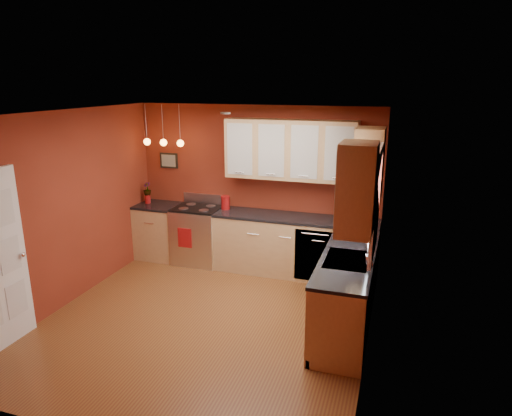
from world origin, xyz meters
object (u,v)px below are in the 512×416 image
(gas_range, at_px, (198,234))
(coffee_maker, at_px, (346,214))
(sink, at_px, (347,261))
(red_canister, at_px, (225,203))
(soap_pump, at_px, (369,258))

(gas_range, xyz_separation_m, coffee_maker, (2.42, -0.00, 0.58))
(sink, height_order, coffee_maker, sink)
(gas_range, height_order, red_canister, red_canister)
(red_canister, bearing_deg, soap_pump, -34.87)
(sink, xyz_separation_m, coffee_maker, (-0.20, 1.50, 0.15))
(gas_range, bearing_deg, soap_pump, -29.12)
(sink, xyz_separation_m, soap_pump, (0.25, -0.10, 0.11))
(sink, relative_size, coffee_maker, 2.67)
(gas_range, relative_size, red_canister, 5.06)
(gas_range, bearing_deg, sink, -29.78)
(coffee_maker, xyz_separation_m, soap_pump, (0.45, -1.60, -0.03))
(coffee_maker, bearing_deg, soap_pump, -71.96)
(soap_pump, bearing_deg, coffee_maker, 105.69)
(red_canister, xyz_separation_m, soap_pump, (2.40, -1.67, -0.02))
(sink, xyz_separation_m, red_canister, (-2.15, 1.57, 0.14))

